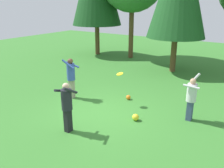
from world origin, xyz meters
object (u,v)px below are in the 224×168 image
(person_bystander, at_px, (67,103))
(ball_yellow, at_px, (136,117))
(ball_orange, at_px, (128,97))
(frisbee, at_px, (120,74))
(person_thrower, at_px, (191,96))
(person_catcher, at_px, (71,75))

(person_bystander, xyz_separation_m, ball_yellow, (1.47, 1.87, -0.87))
(ball_orange, bearing_deg, ball_yellow, -52.56)
(person_bystander, relative_size, ball_yellow, 6.81)
(frisbee, bearing_deg, person_thrower, 3.62)
(person_thrower, relative_size, person_catcher, 0.97)
(ball_orange, height_order, ball_yellow, ball_yellow)
(person_bystander, relative_size, ball_orange, 8.27)
(person_catcher, bearing_deg, person_thrower, -6.40)
(person_catcher, distance_m, frisbee, 2.20)
(frisbee, distance_m, ball_orange, 1.35)
(ball_yellow, bearing_deg, person_bystander, -128.22)
(ball_orange, bearing_deg, person_bystander, -94.97)
(person_bystander, distance_m, frisbee, 2.82)
(person_thrower, distance_m, person_bystander, 4.26)
(person_bystander, relative_size, frisbee, 4.48)
(person_bystander, xyz_separation_m, frisbee, (0.23, 2.79, 0.31))
(person_catcher, height_order, ball_yellow, person_catcher)
(person_thrower, bearing_deg, ball_orange, -12.71)
(person_catcher, distance_m, ball_yellow, 3.50)
(person_thrower, relative_size, frisbee, 4.62)
(person_thrower, relative_size, ball_yellow, 7.03)
(ball_yellow, bearing_deg, person_catcher, 173.92)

